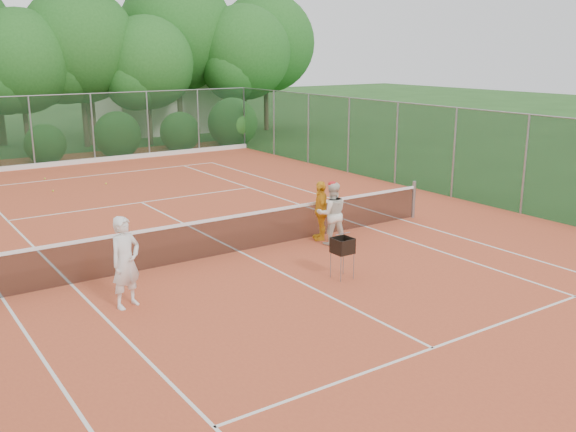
% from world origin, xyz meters
% --- Properties ---
extents(ground, '(120.00, 120.00, 0.00)m').
position_xyz_m(ground, '(0.00, 0.00, 0.00)').
color(ground, '#214B1A').
rests_on(ground, ground).
extents(clay_court, '(18.00, 36.00, 0.02)m').
position_xyz_m(clay_court, '(0.00, 0.00, 0.01)').
color(clay_court, '#C4502D').
rests_on(clay_court, ground).
extents(club_building, '(8.00, 5.00, 3.00)m').
position_xyz_m(club_building, '(9.00, 24.00, 1.50)').
color(club_building, beige).
rests_on(club_building, ground).
extents(tennis_net, '(11.97, 0.10, 1.10)m').
position_xyz_m(tennis_net, '(0.00, 0.00, 0.53)').
color(tennis_net, gray).
rests_on(tennis_net, clay_court).
extents(player_white, '(0.76, 0.63, 1.80)m').
position_xyz_m(player_white, '(-3.54, -1.79, 0.92)').
color(player_white, silver).
rests_on(player_white, clay_court).
extents(player_center_grp, '(0.97, 0.88, 1.65)m').
position_xyz_m(player_center_grp, '(2.27, -0.76, 0.83)').
color(player_center_grp, silver).
rests_on(player_center_grp, clay_court).
extents(player_yellow, '(0.72, 0.99, 1.56)m').
position_xyz_m(player_yellow, '(2.31, -0.24, 0.80)').
color(player_yellow, yellow).
rests_on(player_yellow, clay_court).
extents(ball_hopper, '(0.40, 0.40, 0.91)m').
position_xyz_m(ball_hopper, '(0.90, -2.89, 0.74)').
color(ball_hopper, gray).
rests_on(ball_hopper, clay_court).
extents(stray_ball_a, '(0.07, 0.07, 0.07)m').
position_xyz_m(stray_ball_a, '(-1.60, 12.17, 0.05)').
color(stray_ball_a, '#AECF30').
rests_on(stray_ball_a, clay_court).
extents(stray_ball_b, '(0.07, 0.07, 0.07)m').
position_xyz_m(stray_ball_b, '(-1.94, 9.71, 0.05)').
color(stray_ball_b, '#C5DA32').
rests_on(stray_ball_b, clay_court).
extents(stray_ball_c, '(0.07, 0.07, 0.07)m').
position_xyz_m(stray_ball_c, '(0.02, 9.89, 0.05)').
color(stray_ball_c, gold).
rests_on(stray_ball_c, clay_court).
extents(court_markings, '(11.03, 23.83, 0.01)m').
position_xyz_m(court_markings, '(0.00, 0.00, 0.02)').
color(court_markings, white).
rests_on(court_markings, clay_court).
extents(fence_back, '(18.07, 0.07, 3.00)m').
position_xyz_m(fence_back, '(0.00, 15.00, 1.52)').
color(fence_back, '#19381E').
rests_on(fence_back, clay_court).
extents(fence_right, '(0.07, 33.07, 3.00)m').
position_xyz_m(fence_right, '(9.00, -1.50, 1.52)').
color(fence_right, '#19381E').
rests_on(fence_right, clay_court).
extents(tropical_treeline, '(32.10, 8.49, 15.03)m').
position_xyz_m(tropical_treeline, '(1.43, 20.22, 5.11)').
color(tropical_treeline, brown).
rests_on(tropical_treeline, ground).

